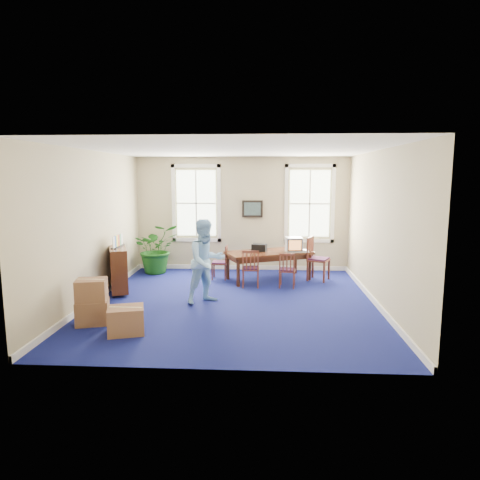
# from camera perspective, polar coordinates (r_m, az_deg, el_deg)

# --- Properties ---
(floor) EXTENTS (6.50, 6.50, 0.00)m
(floor) POSITION_cam_1_polar(r_m,az_deg,el_deg) (9.26, -0.84, -8.23)
(floor) COLOR navy
(floor) RESTS_ON ground
(ceiling) EXTENTS (6.50, 6.50, 0.00)m
(ceiling) POSITION_cam_1_polar(r_m,az_deg,el_deg) (8.88, -0.89, 11.96)
(ceiling) COLOR white
(ceiling) RESTS_ON ground
(wall_back) EXTENTS (6.50, 0.00, 6.50)m
(wall_back) POSITION_cam_1_polar(r_m,az_deg,el_deg) (12.15, 0.26, 3.50)
(wall_back) COLOR tan
(wall_back) RESTS_ON ground
(wall_front) EXTENTS (6.50, 0.00, 6.50)m
(wall_front) POSITION_cam_1_polar(r_m,az_deg,el_deg) (5.73, -3.25, -2.26)
(wall_front) COLOR tan
(wall_front) RESTS_ON ground
(wall_left) EXTENTS (0.00, 6.50, 6.50)m
(wall_left) POSITION_cam_1_polar(r_m,az_deg,el_deg) (9.62, -18.99, 1.69)
(wall_left) COLOR tan
(wall_left) RESTS_ON ground
(wall_right) EXTENTS (0.00, 6.50, 6.50)m
(wall_right) POSITION_cam_1_polar(r_m,az_deg,el_deg) (9.21, 18.10, 1.44)
(wall_right) COLOR tan
(wall_right) RESTS_ON ground
(baseboard_back) EXTENTS (6.00, 0.04, 0.12)m
(baseboard_back) POSITION_cam_1_polar(r_m,az_deg,el_deg) (12.35, 0.25, -3.65)
(baseboard_back) COLOR white
(baseboard_back) RESTS_ON ground
(baseboard_left) EXTENTS (0.04, 6.50, 0.12)m
(baseboard_left) POSITION_cam_1_polar(r_m,az_deg,el_deg) (9.90, -18.39, -7.19)
(baseboard_left) COLOR white
(baseboard_left) RESTS_ON ground
(baseboard_right) EXTENTS (0.04, 6.50, 0.12)m
(baseboard_right) POSITION_cam_1_polar(r_m,az_deg,el_deg) (9.50, 17.49, -7.81)
(baseboard_right) COLOR white
(baseboard_right) RESTS_ON ground
(window_left) EXTENTS (1.40, 0.12, 2.20)m
(window_left) POSITION_cam_1_polar(r_m,az_deg,el_deg) (12.25, -5.85, 4.90)
(window_left) COLOR white
(window_left) RESTS_ON ground
(window_right) EXTENTS (1.40, 0.12, 2.20)m
(window_right) POSITION_cam_1_polar(r_m,az_deg,el_deg) (12.16, 9.26, 4.80)
(window_right) COLOR white
(window_right) RESTS_ON ground
(wall_picture) EXTENTS (0.58, 0.06, 0.48)m
(wall_picture) POSITION_cam_1_polar(r_m,az_deg,el_deg) (12.08, 1.67, 4.17)
(wall_picture) COLOR black
(wall_picture) RESTS_ON ground
(conference_table) EXTENTS (2.38, 1.77, 0.74)m
(conference_table) POSITION_cam_1_polar(r_m,az_deg,el_deg) (11.12, 3.84, -3.42)
(conference_table) COLOR #442010
(conference_table) RESTS_ON ground
(crt_tv) EXTENTS (0.45, 0.48, 0.37)m
(crt_tv) POSITION_cam_1_polar(r_m,az_deg,el_deg) (11.09, 7.18, -0.58)
(crt_tv) COLOR #B7B7BC
(crt_tv) RESTS_ON conference_table
(game_console) EXTENTS (0.21, 0.25, 0.06)m
(game_console) POSITION_cam_1_polar(r_m,az_deg,el_deg) (11.09, 8.70, -1.44)
(game_console) COLOR white
(game_console) RESTS_ON conference_table
(equipment_bag) EXTENTS (0.41, 0.31, 0.19)m
(equipment_bag) POSITION_cam_1_polar(r_m,az_deg,el_deg) (11.08, 2.59, -1.02)
(equipment_bag) COLOR black
(equipment_bag) RESTS_ON conference_table
(chair_near_left) EXTENTS (0.42, 0.42, 0.92)m
(chair_near_left) POSITION_cam_1_polar(r_m,az_deg,el_deg) (10.38, 1.42, -3.75)
(chair_near_left) COLOR maroon
(chair_near_left) RESTS_ON ground
(chair_near_right) EXTENTS (0.43, 0.43, 0.86)m
(chair_near_right) POSITION_cam_1_polar(r_m,az_deg,el_deg) (10.40, 6.32, -3.95)
(chair_near_right) COLOR maroon
(chair_near_right) RESTS_ON ground
(chair_end_left) EXTENTS (0.40, 0.40, 0.87)m
(chair_end_left) POSITION_cam_1_polar(r_m,az_deg,el_deg) (11.16, -2.75, -3.01)
(chair_end_left) COLOR maroon
(chair_end_left) RESTS_ON ground
(chair_end_right) EXTENTS (0.66, 0.66, 1.12)m
(chair_end_right) POSITION_cam_1_polar(r_m,az_deg,el_deg) (11.17, 10.44, -2.50)
(chair_end_right) COLOR maroon
(chair_end_right) RESTS_ON ground
(man) EXTENTS (1.10, 1.07, 1.78)m
(man) POSITION_cam_1_polar(r_m,az_deg,el_deg) (9.04, -4.53, -2.85)
(man) COLOR #92C7F5
(man) RESTS_ON ground
(credenza) EXTENTS (0.80, 1.30, 0.99)m
(credenza) POSITION_cam_1_polar(r_m,az_deg,el_deg) (10.37, -15.92, -3.90)
(credenza) COLOR #442010
(credenza) RESTS_ON ground
(brochure_rack) EXTENTS (0.39, 0.66, 0.30)m
(brochure_rack) POSITION_cam_1_polar(r_m,az_deg,el_deg) (10.25, -15.98, -0.40)
(brochure_rack) COLOR #99999E
(brochure_rack) RESTS_ON credenza
(potted_plant) EXTENTS (1.56, 1.48, 1.36)m
(potted_plant) POSITION_cam_1_polar(r_m,az_deg,el_deg) (12.04, -11.04, -1.11)
(potted_plant) COLOR #134710
(potted_plant) RESTS_ON ground
(cardboard_boxes) EXTENTS (1.87, 1.87, 0.87)m
(cardboard_boxes) POSITION_cam_1_polar(r_m,az_deg,el_deg) (8.29, -17.44, -7.51)
(cardboard_boxes) COLOR brown
(cardboard_boxes) RESTS_ON ground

